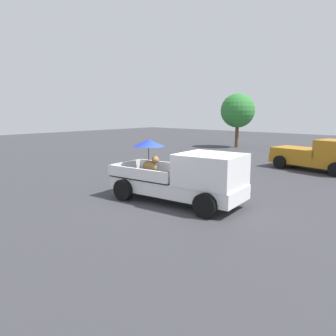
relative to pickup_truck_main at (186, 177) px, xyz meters
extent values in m
plane|color=#38383D|center=(-0.41, -0.06, -0.97)|extent=(80.00, 80.00, 0.00)
cylinder|color=black|center=(1.23, 1.10, -0.57)|extent=(0.82, 0.36, 0.80)
cylinder|color=black|center=(1.43, -0.85, -0.57)|extent=(0.82, 0.36, 0.80)
cylinder|color=black|center=(-2.25, 0.74, -0.57)|extent=(0.82, 0.36, 0.80)
cylinder|color=black|center=(-2.05, -1.21, -0.57)|extent=(0.82, 0.36, 0.80)
cube|color=white|center=(-0.41, -0.06, -0.40)|extent=(5.16, 2.30, 0.50)
cube|color=white|center=(0.98, 0.09, 0.39)|extent=(2.28, 2.07, 1.08)
cube|color=#4C606B|center=(1.98, 0.19, 0.59)|extent=(0.24, 1.72, 0.64)
cube|color=black|center=(-1.55, -0.17, -0.12)|extent=(2.97, 2.12, 0.06)
cube|color=white|center=(-1.65, 0.74, 0.11)|extent=(2.80, 0.39, 0.40)
cube|color=white|center=(-1.46, -1.09, 0.11)|extent=(2.80, 0.39, 0.40)
cube|color=white|center=(-2.90, -0.31, 0.11)|extent=(0.29, 1.84, 0.40)
ellipsoid|color=olive|center=(-1.85, -0.01, 0.17)|extent=(0.71, 0.39, 0.52)
sphere|color=olive|center=(-1.55, 0.02, 0.49)|extent=(0.31, 0.31, 0.28)
cone|color=olive|center=(-1.56, 0.10, 0.63)|extent=(0.10, 0.10, 0.12)
cone|color=olive|center=(-1.54, -0.06, 0.63)|extent=(0.10, 0.10, 0.12)
cylinder|color=black|center=(-1.98, 0.08, 0.47)|extent=(0.03, 0.03, 1.11)
cone|color=#1E33B7|center=(-1.98, 0.08, 1.12)|extent=(1.37, 1.37, 0.28)
cylinder|color=black|center=(2.77, 8.86, -0.59)|extent=(0.79, 0.38, 0.76)
cylinder|color=black|center=(-0.07, 11.27, -0.59)|extent=(0.79, 0.38, 0.76)
cylinder|color=black|center=(-0.38, 9.40, -0.59)|extent=(0.79, 0.38, 0.76)
cube|color=#B27219|center=(1.35, 10.07, -0.42)|extent=(5.03, 2.58, 0.50)
cube|color=#B27219|center=(0.37, 10.24, 0.03)|extent=(2.96, 2.23, 0.40)
cylinder|color=brown|center=(-7.96, 17.72, 0.18)|extent=(0.32, 0.32, 2.29)
sphere|color=#2D7A33|center=(-7.96, 17.72, 2.41)|extent=(3.11, 3.11, 3.11)
camera|label=1|loc=(6.99, -8.94, 2.36)|focal=34.36mm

